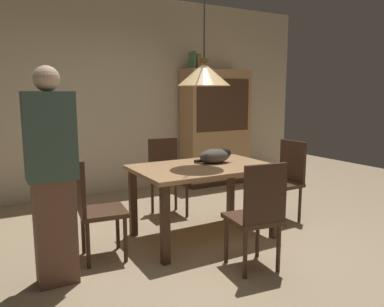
{
  "coord_description": "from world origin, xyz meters",
  "views": [
    {
      "loc": [
        -1.91,
        -2.81,
        1.47
      ],
      "look_at": [
        0.01,
        0.59,
        0.85
      ],
      "focal_mm": 35.13,
      "sensor_mm": 36.0,
      "label": 1
    }
  ],
  "objects_px": {
    "chair_left_side": "(93,204)",
    "book_green_slim": "(192,60)",
    "chair_far_back": "(167,173)",
    "hutch_bookcase": "(215,130)",
    "book_yellow_short": "(199,63)",
    "person_standing": "(52,177)",
    "pendant_lamp": "(204,74)",
    "chair_near_front": "(258,212)",
    "cat_sleeping": "(216,156)",
    "dining_table": "(204,175)",
    "book_brown_thick": "(196,62)",
    "chair_right_side": "(286,177)"
  },
  "relations": [
    {
      "from": "dining_table",
      "to": "book_green_slim",
      "type": "height_order",
      "value": "book_green_slim"
    },
    {
      "from": "chair_near_front",
      "to": "cat_sleeping",
      "type": "relative_size",
      "value": 2.38
    },
    {
      "from": "cat_sleeping",
      "to": "dining_table",
      "type": "bearing_deg",
      "value": -158.61
    },
    {
      "from": "cat_sleeping",
      "to": "pendant_lamp",
      "type": "bearing_deg",
      "value": -158.61
    },
    {
      "from": "chair_near_front",
      "to": "chair_right_side",
      "type": "height_order",
      "value": "same"
    },
    {
      "from": "chair_near_front",
      "to": "chair_left_side",
      "type": "distance_m",
      "value": 1.43
    },
    {
      "from": "chair_near_front",
      "to": "person_standing",
      "type": "xyz_separation_m",
      "value": [
        -1.49,
        0.62,
        0.34
      ]
    },
    {
      "from": "book_brown_thick",
      "to": "dining_table",
      "type": "bearing_deg",
      "value": -117.87
    },
    {
      "from": "hutch_bookcase",
      "to": "person_standing",
      "type": "bearing_deg",
      "value": -142.85
    },
    {
      "from": "chair_near_front",
      "to": "chair_left_side",
      "type": "height_order",
      "value": "same"
    },
    {
      "from": "dining_table",
      "to": "chair_left_side",
      "type": "xyz_separation_m",
      "value": [
        -1.13,
        0.01,
        -0.14
      ]
    },
    {
      "from": "hutch_bookcase",
      "to": "person_standing",
      "type": "height_order",
      "value": "hutch_bookcase"
    },
    {
      "from": "chair_left_side",
      "to": "person_standing",
      "type": "height_order",
      "value": "person_standing"
    },
    {
      "from": "chair_near_front",
      "to": "book_green_slim",
      "type": "height_order",
      "value": "book_green_slim"
    },
    {
      "from": "chair_right_side",
      "to": "chair_far_back",
      "type": "height_order",
      "value": "same"
    },
    {
      "from": "chair_near_front",
      "to": "person_standing",
      "type": "bearing_deg",
      "value": 157.5
    },
    {
      "from": "pendant_lamp",
      "to": "person_standing",
      "type": "bearing_deg",
      "value": -170.12
    },
    {
      "from": "hutch_bookcase",
      "to": "book_green_slim",
      "type": "distance_m",
      "value": 1.17
    },
    {
      "from": "dining_table",
      "to": "pendant_lamp",
      "type": "bearing_deg",
      "value": 84.64
    },
    {
      "from": "dining_table",
      "to": "cat_sleeping",
      "type": "xyz_separation_m",
      "value": [
        0.19,
        0.08,
        0.18
      ]
    },
    {
      "from": "pendant_lamp",
      "to": "hutch_bookcase",
      "type": "height_order",
      "value": "pendant_lamp"
    },
    {
      "from": "chair_far_back",
      "to": "hutch_bookcase",
      "type": "height_order",
      "value": "hutch_bookcase"
    },
    {
      "from": "chair_left_side",
      "to": "hutch_bookcase",
      "type": "bearing_deg",
      "value": 37.3
    },
    {
      "from": "hutch_bookcase",
      "to": "book_green_slim",
      "type": "relative_size",
      "value": 7.12
    },
    {
      "from": "chair_far_back",
      "to": "book_brown_thick",
      "type": "distance_m",
      "value": 2.06
    },
    {
      "from": "chair_near_front",
      "to": "chair_right_side",
      "type": "relative_size",
      "value": 1.0
    },
    {
      "from": "hutch_bookcase",
      "to": "book_green_slim",
      "type": "bearing_deg",
      "value": 179.8
    },
    {
      "from": "dining_table",
      "to": "person_standing",
      "type": "relative_size",
      "value": 0.84
    },
    {
      "from": "book_green_slim",
      "to": "pendant_lamp",
      "type": "bearing_deg",
      "value": -116.44
    },
    {
      "from": "chair_left_side",
      "to": "hutch_bookcase",
      "type": "height_order",
      "value": "hutch_bookcase"
    },
    {
      "from": "chair_right_side",
      "to": "pendant_lamp",
      "type": "bearing_deg",
      "value": -179.88
    },
    {
      "from": "book_brown_thick",
      "to": "book_yellow_short",
      "type": "xyz_separation_m",
      "value": [
        0.07,
        0.0,
        -0.02
      ]
    },
    {
      "from": "chair_left_side",
      "to": "pendant_lamp",
      "type": "height_order",
      "value": "pendant_lamp"
    },
    {
      "from": "book_yellow_short",
      "to": "person_standing",
      "type": "height_order",
      "value": "book_yellow_short"
    },
    {
      "from": "book_yellow_short",
      "to": "pendant_lamp",
      "type": "bearing_deg",
      "value": -119.45
    },
    {
      "from": "chair_left_side",
      "to": "cat_sleeping",
      "type": "height_order",
      "value": "chair_left_side"
    },
    {
      "from": "chair_near_front",
      "to": "book_brown_thick",
      "type": "height_order",
      "value": "book_brown_thick"
    },
    {
      "from": "pendant_lamp",
      "to": "chair_near_front",
      "type": "bearing_deg",
      "value": -90.6
    },
    {
      "from": "chair_far_back",
      "to": "dining_table",
      "type": "bearing_deg",
      "value": -90.2
    },
    {
      "from": "dining_table",
      "to": "book_brown_thick",
      "type": "height_order",
      "value": "book_brown_thick"
    },
    {
      "from": "hutch_bookcase",
      "to": "book_yellow_short",
      "type": "relative_size",
      "value": 9.25
    },
    {
      "from": "dining_table",
      "to": "person_standing",
      "type": "bearing_deg",
      "value": -170.12
    },
    {
      "from": "chair_near_front",
      "to": "book_yellow_short",
      "type": "height_order",
      "value": "book_yellow_short"
    },
    {
      "from": "chair_near_front",
      "to": "hutch_bookcase",
      "type": "relative_size",
      "value": 0.5
    },
    {
      "from": "dining_table",
      "to": "chair_left_side",
      "type": "relative_size",
      "value": 1.51
    },
    {
      "from": "chair_left_side",
      "to": "book_green_slim",
      "type": "distance_m",
      "value": 3.2
    },
    {
      "from": "cat_sleeping",
      "to": "book_yellow_short",
      "type": "relative_size",
      "value": 1.96
    },
    {
      "from": "chair_left_side",
      "to": "pendant_lamp",
      "type": "xyz_separation_m",
      "value": [
        1.13,
        -0.01,
        1.15
      ]
    },
    {
      "from": "cat_sleeping",
      "to": "hutch_bookcase",
      "type": "distance_m",
      "value": 2.21
    },
    {
      "from": "pendant_lamp",
      "to": "book_yellow_short",
      "type": "xyz_separation_m",
      "value": [
        1.09,
        1.93,
        0.28
      ]
    }
  ]
}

